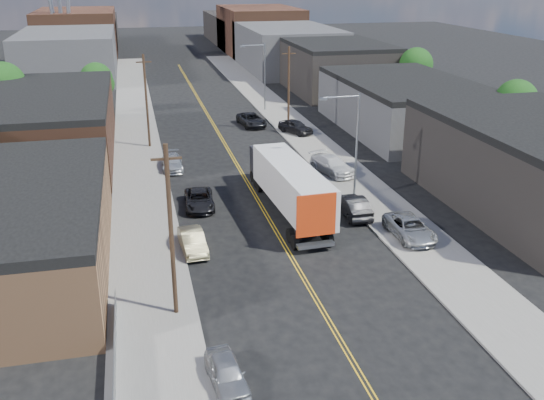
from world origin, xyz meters
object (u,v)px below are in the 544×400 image
car_right_oncoming (353,206)px  car_right_lot_a (410,228)px  car_right_lot_b (332,165)px  car_left_c (199,200)px  car_ahead_truck (251,120)px  semi_truck (286,181)px  car_left_d (172,162)px  car_left_a (227,373)px  car_right_lot_c (296,127)px  car_left_b (193,241)px

car_right_oncoming → car_right_lot_a: bearing=116.6°
car_right_lot_a → car_right_lot_b: (-0.81, 15.20, 0.07)m
car_left_c → car_ahead_truck: size_ratio=0.89×
semi_truck → car_left_d: semi_truck is taller
car_left_a → car_right_lot_c: (15.14, 43.55, 0.28)m
car_left_a → car_left_b: bearing=84.7°
car_left_b → car_left_d: car_left_b is taller
car_left_a → car_left_c: size_ratio=0.78×
car_left_a → car_right_oncoming: bearing=49.5°
car_left_d → car_right_lot_a: size_ratio=0.92×
car_ahead_truck → car_left_c: bearing=-117.0°
car_left_c → car_right_lot_b: car_right_lot_b is taller
semi_truck → car_right_lot_a: bearing=-49.0°
car_left_b → car_right_lot_a: 15.52m
car_left_d → car_right_oncoming: bearing=-47.8°
car_right_oncoming → car_left_b: bearing=16.6°
car_left_a → car_right_lot_a: (15.44, 13.24, 0.22)m
semi_truck → car_left_b: size_ratio=3.75×
car_right_oncoming → car_right_lot_b: car_right_lot_b is taller
car_left_b → car_right_lot_b: bearing=39.1°
car_right_lot_a → semi_truck: bearing=134.1°
car_right_lot_a → car_left_b: bearing=174.1°
car_left_a → car_left_b: (0.00, 14.81, 0.06)m
car_right_lot_a → car_right_lot_b: 15.22m
car_left_c → car_right_lot_a: 17.00m
car_left_c → car_left_d: bearing=100.9°
car_left_d → car_right_lot_b: car_right_lot_b is taller
car_left_c → car_right_lot_b: bearing=26.5°
semi_truck → car_right_lot_b: size_ratio=3.00×
car_left_d → car_ahead_truck: 18.73m
car_left_a → car_right_lot_c: car_right_lot_c is taller
car_right_lot_a → car_ahead_truck: 35.81m
car_left_c → car_left_b: bearing=-96.5°
car_right_lot_a → car_ahead_truck: size_ratio=0.94×
car_right_lot_b → car_right_lot_c: (0.51, 15.11, -0.01)m
car_right_lot_a → car_right_lot_c: 30.31m
car_left_d → car_right_lot_b: size_ratio=0.88×
car_left_a → car_left_b: 14.81m
car_left_b → car_ahead_truck: car_ahead_truck is taller
car_left_a → car_left_c: 22.86m
car_right_lot_c → car_right_lot_a: bearing=-117.7°
car_right_lot_a → car_right_lot_c: car_right_lot_c is taller
car_left_a → car_left_d: (0.00, 33.53, 0.03)m
car_left_c → car_right_oncoming: car_right_oncoming is taller
car_left_d → car_right_lot_a: car_right_lot_a is taller
semi_truck → car_left_c: (-6.78, 2.10, -1.75)m
car_left_d → car_right_lot_c: 18.16m
car_left_c → car_right_lot_c: (13.74, 20.74, 0.25)m
semi_truck → car_left_b: bearing=-147.4°
semi_truck → car_left_a: bearing=-114.7°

